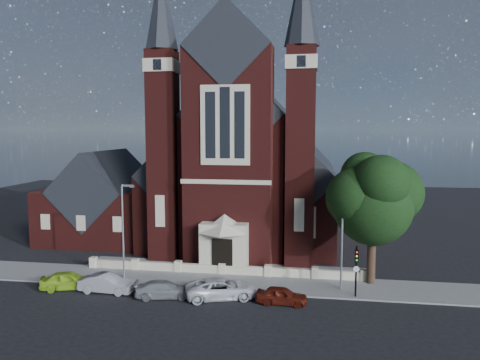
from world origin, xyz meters
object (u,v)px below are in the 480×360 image
object	(u,v)px
traffic_signal	(356,265)
car_dark_red	(282,296)
street_tree	(375,201)
street_lamp_left	(124,226)
car_lime_van	(68,280)
car_silver_b	(164,289)
car_white_suv	(221,289)
parish_hall	(107,204)
church	(249,167)
street_lamp_right	(343,233)
car_silver_a	(107,283)

from	to	relation	value
traffic_signal	car_dark_red	size ratio (longest dim) A/B	1.08
street_tree	street_lamp_left	bearing A→B (deg)	-175.24
car_lime_van	car_dark_red	world-z (taller)	car_lime_van
street_tree	car_dark_red	distance (m)	10.81
car_dark_red	car_lime_van	bearing A→B (deg)	91.54
car_silver_b	car_white_suv	bearing A→B (deg)	-95.13
traffic_signal	car_silver_b	size ratio (longest dim) A/B	0.92
car_lime_van	street_tree	bearing A→B (deg)	-95.74
car_silver_b	car_dark_red	distance (m)	8.86
parish_hall	street_lamp_left	xyz separation A→B (m)	(8.09, -14.00, 0.59)
church	parish_hall	xyz separation A→B (m)	(-16.00, -4.94, -4.17)
car_lime_van	street_lamp_left	bearing A→B (deg)	-64.73
car_silver_b	street_lamp_right	bearing A→B (deg)	-86.94
street_tree	car_silver_a	world-z (taller)	street_tree
parish_hall	street_lamp_left	world-z (taller)	parish_hall
street_tree	car_dark_red	size ratio (longest dim) A/B	2.88
parish_hall	traffic_signal	size ratio (longest dim) A/B	3.05
street_lamp_left	street_lamp_right	size ratio (longest dim) A/B	1.00
car_silver_b	traffic_signal	bearing A→B (deg)	-93.96
street_lamp_left	car_silver_b	xyz separation A→B (m)	(4.67, -3.69, -3.96)
street_tree	street_lamp_left	size ratio (longest dim) A/B	1.32
street_lamp_right	car_dark_red	distance (m)	6.98
parish_hall	street_tree	size ratio (longest dim) A/B	1.14
parish_hall	car_dark_red	world-z (taller)	parish_hall
car_dark_red	traffic_signal	bearing A→B (deg)	-66.28
car_silver_b	car_lime_van	bearing A→B (deg)	73.54
traffic_signal	car_silver_a	bearing A→B (deg)	-174.75
car_lime_van	car_dark_red	xyz separation A→B (m)	(16.95, -0.47, -0.09)
car_lime_van	car_silver_a	bearing A→B (deg)	-110.49
street_lamp_right	car_lime_van	size ratio (longest dim) A/B	1.90
street_tree	car_silver_a	size ratio (longest dim) A/B	2.46
street_tree	car_white_suv	distance (m)	14.00
parish_hall	car_lime_van	size ratio (longest dim) A/B	2.87
street_tree	traffic_signal	bearing A→B (deg)	-115.95
car_lime_van	car_silver_a	world-z (taller)	car_lime_van
car_silver_a	street_lamp_right	bearing A→B (deg)	-77.50
street_lamp_left	car_silver_b	distance (m)	7.15
street_lamp_right	car_lime_van	world-z (taller)	street_lamp_right
parish_hall	street_tree	xyz separation A→B (m)	(28.60, -12.29, 2.95)
church	street_lamp_left	world-z (taller)	church
traffic_signal	car_white_suv	bearing A→B (deg)	-171.04
church	car_white_suv	distance (m)	23.33
street_lamp_right	traffic_signal	size ratio (longest dim) A/B	2.02
traffic_signal	car_silver_b	world-z (taller)	traffic_signal
car_lime_van	car_silver_b	world-z (taller)	car_lime_van
street_lamp_right	car_silver_b	distance (m)	14.39
church	car_silver_b	world-z (taller)	church
street_tree	street_lamp_right	size ratio (longest dim) A/B	1.32
parish_hall	car_silver_a	world-z (taller)	parish_hall
street_lamp_right	car_lime_van	bearing A→B (deg)	-171.70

